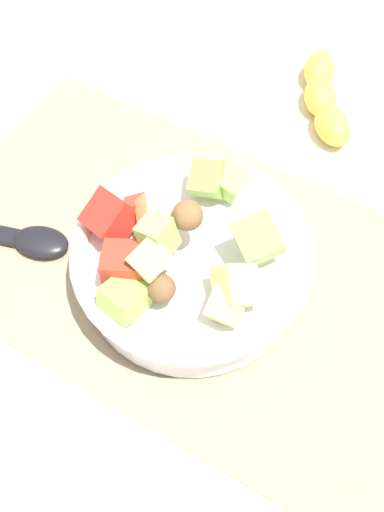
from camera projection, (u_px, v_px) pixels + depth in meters
ground_plane at (181, 262)px, 0.60m from camera, size 2.40×2.40×0.00m
placemat at (181, 261)px, 0.60m from camera, size 0.52×0.31×0.01m
salad_bowl at (190, 259)px, 0.56m from camera, size 0.22×0.22×0.11m
serving_spoon at (2, 234)px, 0.61m from camera, size 0.21×0.08×0.01m
banana_whole at (324, 96)px, 0.70m from camera, size 0.11×0.14×0.04m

